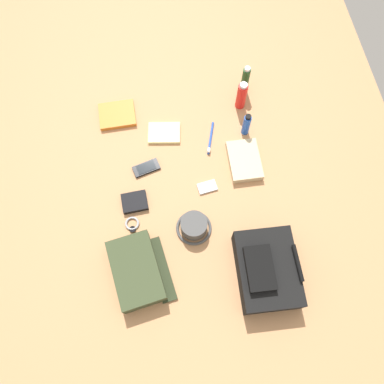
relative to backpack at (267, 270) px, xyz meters
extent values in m
cube|color=tan|center=(-0.38, -0.25, -0.07)|extent=(2.64, 2.02, 0.02)
cube|color=black|center=(0.00, 0.00, 0.00)|extent=(0.32, 0.24, 0.10)
cube|color=black|center=(0.00, -0.04, 0.06)|extent=(0.18, 0.11, 0.03)
cylinder|color=black|center=(0.00, 0.11, 0.06)|extent=(0.14, 0.02, 0.02)
cube|color=#384228|center=(-0.07, -0.52, -0.02)|extent=(0.31, 0.22, 0.08)
cube|color=#2C3520|center=(-0.07, -0.42, -0.05)|extent=(0.28, 0.11, 0.01)
cylinder|color=#4C4C4C|center=(-0.23, -0.26, -0.01)|extent=(0.11, 0.11, 0.07)
torus|color=#4C4C4C|center=(-0.23, -0.26, -0.05)|extent=(0.15, 0.15, 0.01)
cylinder|color=#19471E|center=(-0.90, 0.09, 0.02)|extent=(0.04, 0.04, 0.15)
cylinder|color=silver|center=(-0.90, 0.09, 0.10)|extent=(0.03, 0.03, 0.01)
cylinder|color=red|center=(-0.82, 0.05, 0.02)|extent=(0.05, 0.05, 0.15)
cylinder|color=silver|center=(-0.82, 0.05, 0.10)|extent=(0.04, 0.04, 0.01)
cylinder|color=blue|center=(-0.66, 0.05, 0.00)|extent=(0.03, 0.03, 0.12)
cylinder|color=black|center=(-0.66, 0.05, 0.07)|extent=(0.03, 0.03, 0.01)
cube|color=orange|center=(-0.84, -0.55, -0.05)|extent=(0.15, 0.18, 0.02)
cube|color=white|center=(-0.84, -0.55, -0.05)|extent=(0.14, 0.17, 0.02)
cube|color=black|center=(-0.54, -0.43, -0.05)|extent=(0.09, 0.13, 0.01)
cube|color=black|center=(-0.54, -0.43, -0.04)|extent=(0.07, 0.09, 0.00)
cube|color=#B7B7BC|center=(-0.41, -0.17, -0.05)|extent=(0.06, 0.09, 0.01)
cylinder|color=silver|center=(-0.41, -0.19, -0.05)|extent=(0.03, 0.03, 0.00)
torus|color=#99999E|center=(-0.28, -0.52, -0.05)|extent=(0.06, 0.06, 0.01)
cylinder|color=black|center=(-0.26, -0.52, -0.05)|extent=(0.03, 0.03, 0.01)
cylinder|color=blue|center=(-0.65, -0.12, -0.05)|extent=(0.17, 0.06, 0.01)
cube|color=white|center=(-0.58, -0.14, -0.04)|extent=(0.02, 0.02, 0.01)
cube|color=black|center=(-0.38, -0.50, -0.04)|extent=(0.10, 0.12, 0.02)
cube|color=beige|center=(-0.71, -0.33, -0.05)|extent=(0.13, 0.16, 0.02)
cube|color=#C6B289|center=(-0.51, 0.01, -0.04)|extent=(0.20, 0.14, 0.04)
camera|label=1|loc=(0.22, -0.33, 1.51)|focal=35.27mm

